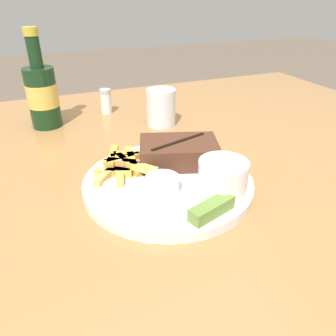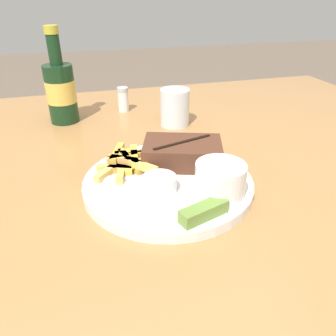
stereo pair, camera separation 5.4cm
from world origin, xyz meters
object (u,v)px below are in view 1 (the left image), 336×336
Objects in this scene: fork_utensil at (124,181)px; beer_bottle at (42,94)px; dinner_plate at (168,183)px; pickle_spear at (212,209)px; salt_shaker at (106,101)px; coleslaw_cup at (223,176)px; knife_utensil at (161,168)px; steak_portion at (179,152)px; drinking_glass at (161,107)px; dipping_sauce_cup at (162,184)px.

fork_utensil is 0.37m from beer_bottle.
pickle_spear is at bearing -80.72° from dinner_plate.
pickle_spear is at bearing -86.81° from salt_shaker.
coleslaw_cup is 0.48× the size of knife_utensil.
steak_portion is at bearing -57.73° from beer_bottle.
salt_shaker is (-0.03, 0.52, 0.00)m from pickle_spear.
fork_utensil is 0.59× the size of beer_bottle.
dinner_plate is 0.41m from beer_bottle.
drinking_glass is at bearing 71.02° from dinner_plate.
knife_utensil is 0.71× the size of beer_bottle.
dipping_sauce_cup is at bearing 155.98° from coleslaw_cup.
dipping_sauce_cup is 0.61× the size of drinking_glass.
fork_utensil is 1.51× the size of drinking_glass.
coleslaw_cup is 0.16m from fork_utensil.
coleslaw_cup is (0.02, -0.12, 0.01)m from steak_portion.
drinking_glass is (0.09, 0.24, 0.02)m from knife_utensil.
coleslaw_cup reaches higher than dinner_plate.
knife_utensil is (-0.02, 0.15, -0.01)m from pickle_spear.
coleslaw_cup is at bearing -95.56° from drinking_glass.
knife_utensil reaches higher than dinner_plate.
beer_bottle reaches higher than fork_utensil.
pickle_spear reaches higher than dinner_plate.
beer_bottle is at bearing 49.69° from knife_utensil.
steak_portion is 2.45× the size of salt_shaker.
dinner_plate is 0.29m from drinking_glass.
pickle_spear is 0.34× the size of beer_bottle.
salt_shaker is (-0.01, 0.41, 0.02)m from dinner_plate.
dinner_plate is at bearing 55.19° from dipping_sauce_cup.
pickle_spear is 0.40m from drinking_glass.
steak_portion is 2.97× the size of dipping_sauce_cup.
dipping_sauce_cup is 0.83× the size of salt_shaker.
steak_portion is 0.04m from knife_utensil.
dipping_sauce_cup is at bearing -91.63° from salt_shaker.
beer_bottle is at bearing 117.00° from coleslaw_cup.
beer_bottle reaches higher than drinking_glass.
drinking_glass is at bearing 71.52° from fork_utensil.
salt_shaker is (-0.07, 0.48, -0.02)m from coleslaw_cup.
dinner_plate is 0.07m from steak_portion.
drinking_glass is (0.03, 0.34, -0.00)m from coleslaw_cup.
coleslaw_cup is 0.99× the size of pickle_spear.
pickle_spear is at bearing -41.45° from fork_utensil.
dinner_plate is 1.77× the size of steak_portion.
dinner_plate is at bearing -158.93° from knife_utensil.
steak_portion is 0.71× the size of beer_bottle.
pickle_spear is 0.52m from salt_shaker.
drinking_glass is (0.05, 0.23, 0.01)m from steak_portion.
steak_portion is 1.82× the size of drinking_glass.
fork_utensil is at bearing 125.70° from knife_utensil.
knife_utensil is (-0.06, 0.10, -0.03)m from coleslaw_cup.
coleslaw_cup is 0.50m from beer_bottle.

